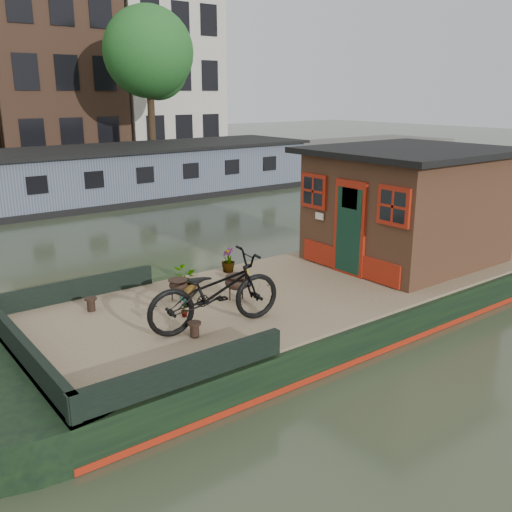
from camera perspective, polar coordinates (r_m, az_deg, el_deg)
ground at (r=11.59m, az=7.54°, el=-5.24°), size 120.00×120.00×0.00m
houseboat_hull at (r=10.65m, az=2.47°, el=-5.49°), size 14.01×4.02×0.60m
houseboat_deck at (r=11.38m, az=7.66°, el=-2.30°), size 11.80×3.80×0.05m
bow_bulwark at (r=8.70m, az=-16.91°, el=-7.35°), size 3.00×4.00×0.35m
cabin at (r=12.68m, az=14.93°, el=5.04°), size 4.00×3.50×2.42m
bicycle at (r=8.81m, az=-4.16°, el=-3.55°), size 2.29×1.06×1.16m
potted_plant_a at (r=9.36m, az=-7.21°, el=-5.00°), size 0.24×0.22×0.37m
potted_plant_b at (r=10.74m, az=-0.88°, el=-2.20°), size 0.23×0.23×0.33m
potted_plant_c at (r=10.34m, az=-6.77°, el=-2.48°), size 0.51×0.46×0.53m
potted_plant_d at (r=11.59m, az=-2.80°, el=-0.39°), size 0.33×0.33×0.51m
potted_plant_e at (r=7.17m, az=-15.48°, el=-12.83°), size 0.11×0.15×0.26m
brazier_front at (r=9.99m, az=-1.87°, el=-3.23°), size 0.47×0.47×0.47m
brazier_rear at (r=10.08m, az=-7.77°, el=-3.39°), size 0.49×0.49×0.40m
bollard_port at (r=9.95m, az=-16.17°, el=-4.67°), size 0.20×0.20×0.23m
bollard_stbd at (r=8.63m, az=-6.17°, el=-7.32°), size 0.21×0.21×0.23m
far_houseboat at (r=23.14m, az=-17.73°, el=7.29°), size 20.40×4.40×2.11m
quay at (r=29.36m, az=-22.07°, el=7.56°), size 60.00×6.00×0.90m
tree_right at (r=30.09m, az=-10.51°, el=19.03°), size 4.40×4.40×7.40m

